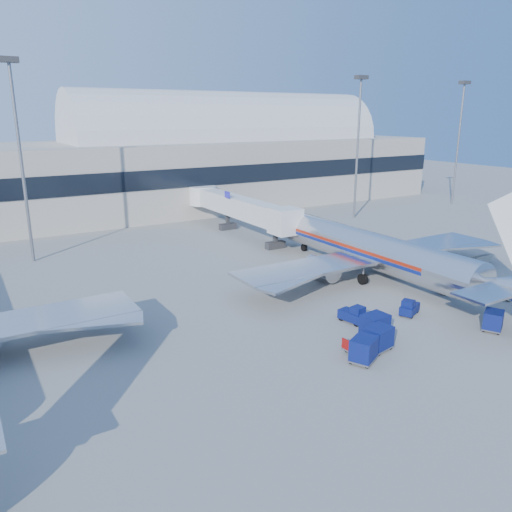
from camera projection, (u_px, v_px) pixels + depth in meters
ground at (327, 309)px, 44.22m from camera, size 260.00×260.00×0.00m
terminal at (46, 173)px, 81.45m from camera, size 170.00×28.15×21.00m
airliner_main at (376, 251)px, 52.11m from camera, size 32.00×37.26×12.07m
jetbridge_near at (235, 206)px, 72.29m from camera, size 4.40×27.50×6.25m
mast_west at (18, 132)px, 54.91m from camera, size 2.00×1.20×22.60m
mast_east at (359, 127)px, 79.83m from camera, size 2.00×1.20×22.60m
mast_far_east at (460, 125)px, 92.30m from camera, size 2.00×1.20×22.60m
barrier_near at (444, 268)px, 54.71m from camera, size 3.00×0.55×0.90m
barrier_mid at (464, 263)px, 56.36m from camera, size 3.00×0.55×0.90m
barrier_far at (482, 259)px, 58.00m from camera, size 3.00×0.55×0.90m
tug_lead at (409, 308)px, 42.87m from camera, size 2.48×1.91×1.45m
tug_right at (450, 288)px, 47.97m from camera, size 2.26×1.75×1.32m
tug_left at (353, 315)px, 41.26m from camera, size 1.53×2.48×1.51m
cart_train_a at (375, 325)px, 38.49m from camera, size 2.20×1.75×1.84m
cart_train_b at (378, 338)px, 36.35m from camera, size 2.30×1.92×1.80m
cart_train_c at (364, 349)px, 34.60m from camera, size 2.48×2.26×1.77m
cart_solo_near at (493, 320)px, 39.71m from camera, size 2.27×2.09×1.62m
cart_solo_far at (509, 291)px, 46.57m from camera, size 1.72×1.33×1.49m
cart_open_red at (359, 347)px, 36.11m from camera, size 2.23×1.63×0.58m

